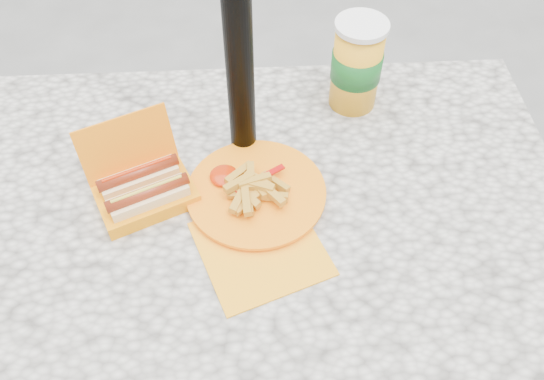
{
  "coord_description": "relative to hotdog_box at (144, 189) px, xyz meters",
  "views": [
    {
      "loc": [
        0.01,
        -0.64,
        1.58
      ],
      "look_at": [
        0.05,
        -0.0,
        0.8
      ],
      "focal_mm": 38.0,
      "sensor_mm": 36.0,
      "label": 1
    }
  ],
  "objects": [
    {
      "name": "soda_cup",
      "position": [
        0.41,
        0.24,
        0.07
      ],
      "size": [
        0.1,
        0.1,
        0.2
      ],
      "rotation": [
        0.0,
        0.0,
        0.11
      ],
      "color": "#FFAA1D",
      "rests_on": "picnic_table"
    },
    {
      "name": "picnic_table",
      "position": [
        0.18,
        -0.03,
        -0.14
      ],
      "size": [
        1.2,
        0.8,
        0.75
      ],
      "color": "beige",
      "rests_on": "ground"
    },
    {
      "name": "fries_plate",
      "position": [
        0.2,
        -0.01,
        -0.02
      ],
      "size": [
        0.26,
        0.37,
        0.05
      ],
      "rotation": [
        0.0,
        0.0,
        0.32
      ],
      "color": "orange",
      "rests_on": "picnic_table"
    },
    {
      "name": "hotdog_box",
      "position": [
        0.0,
        0.0,
        0.0
      ],
      "size": [
        0.22,
        0.2,
        0.14
      ],
      "rotation": [
        0.0,
        0.0,
        0.42
      ],
      "color": "orange",
      "rests_on": "picnic_table"
    },
    {
      "name": "ground",
      "position": [
        0.18,
        -0.03,
        -0.78
      ],
      "size": [
        60.0,
        60.0,
        0.0
      ],
      "primitive_type": "plane",
      "color": "slate"
    }
  ]
}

